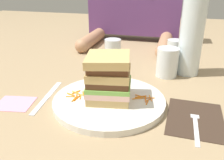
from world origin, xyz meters
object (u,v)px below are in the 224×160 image
at_px(napkin_pink, 15,103).
at_px(main_plate, 109,101).
at_px(fork, 196,122).
at_px(empty_tumbler_1, 175,52).
at_px(sandwich, 109,78).
at_px(water_bottle, 192,33).
at_px(knife, 46,98).
at_px(empty_tumbler_0, 113,48).
at_px(juice_glass, 167,63).
at_px(napkin_dark, 195,118).

bearing_deg(napkin_pink, main_plate, 15.09).
distance_m(fork, empty_tumbler_1, 0.43).
relative_size(sandwich, water_bottle, 0.42).
xyz_separation_m(sandwich, empty_tumbler_1, (0.16, 0.38, -0.03)).
xyz_separation_m(main_plate, knife, (-0.18, -0.02, -0.01)).
bearing_deg(knife, empty_tumbler_1, 49.56).
bearing_deg(napkin_pink, empty_tumbler_0, 72.38).
bearing_deg(empty_tumbler_1, sandwich, -112.48).
bearing_deg(sandwich, main_plate, 51.15).
relative_size(sandwich, juice_glass, 1.31).
relative_size(water_bottle, empty_tumbler_1, 3.35).
relative_size(napkin_dark, water_bottle, 0.57).
height_order(empty_tumbler_0, napkin_pink, empty_tumbler_0).
xyz_separation_m(empty_tumbler_0, empty_tumbler_1, (0.25, -0.02, 0.01)).
height_order(fork, empty_tumbler_1, empty_tumbler_1).
distance_m(main_plate, napkin_dark, 0.22).
bearing_deg(water_bottle, napkin_pink, -142.29).
bearing_deg(main_plate, fork, -10.03).
relative_size(water_bottle, napkin_pink, 3.21).
bearing_deg(juice_glass, empty_tumbler_0, 144.85).
bearing_deg(empty_tumbler_0, sandwich, -76.59).
xyz_separation_m(main_plate, fork, (0.22, -0.04, -0.00)).
height_order(napkin_dark, knife, same).
bearing_deg(water_bottle, knife, -142.31).
bearing_deg(empty_tumbler_0, knife, -101.25).
xyz_separation_m(napkin_dark, water_bottle, (-0.01, 0.30, 0.14)).
height_order(napkin_dark, water_bottle, water_bottle).
height_order(juice_glass, empty_tumbler_0, juice_glass).
bearing_deg(fork, empty_tumbler_1, 98.53).
bearing_deg(napkin_pink, juice_glass, 38.65).
distance_m(juice_glass, water_bottle, 0.13).
distance_m(fork, knife, 0.40).
height_order(fork, water_bottle, water_bottle).
distance_m(sandwich, empty_tumbler_1, 0.41).
bearing_deg(sandwich, napkin_dark, -4.21).
bearing_deg(knife, water_bottle, 37.69).
bearing_deg(juice_glass, napkin_pink, -141.35).
bearing_deg(napkin_dark, water_bottle, 92.85).
bearing_deg(sandwich, fork, -9.92).
bearing_deg(juice_glass, fork, -73.27).
relative_size(main_plate, empty_tumbler_1, 3.24).
relative_size(empty_tumbler_0, napkin_pink, 0.76).
height_order(main_plate, napkin_pink, main_plate).
height_order(main_plate, fork, main_plate).
relative_size(main_plate, knife, 1.49).
relative_size(knife, water_bottle, 0.65).
bearing_deg(empty_tumbler_1, fork, -81.47).
distance_m(sandwich, napkin_dark, 0.23).
bearing_deg(napkin_dark, fork, -89.88).
distance_m(juice_glass, empty_tumbler_0, 0.28).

